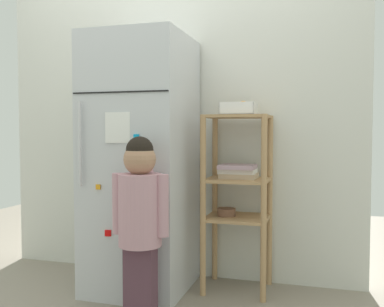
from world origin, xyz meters
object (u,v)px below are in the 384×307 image
at_px(refrigerator, 141,164).
at_px(child_standing, 140,209).
at_px(pantry_shelf_unit, 237,184).
at_px(fruit_bin, 241,109).

relative_size(refrigerator, child_standing, 1.63).
bearing_deg(pantry_shelf_unit, fruit_bin, -24.70).
distance_m(child_standing, pantry_shelf_unit, 0.72).
distance_m(refrigerator, fruit_bin, 0.72).
relative_size(child_standing, pantry_shelf_unit, 0.89).
bearing_deg(child_standing, refrigerator, 112.22).
height_order(child_standing, fruit_bin, fruit_bin).
bearing_deg(refrigerator, pantry_shelf_unit, 12.99).
xyz_separation_m(child_standing, pantry_shelf_unit, (0.41, 0.59, 0.08)).
height_order(refrigerator, fruit_bin, refrigerator).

